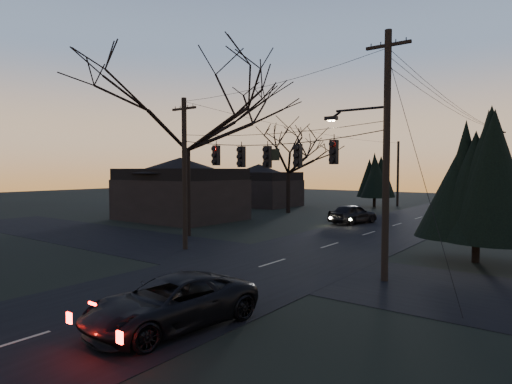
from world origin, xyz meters
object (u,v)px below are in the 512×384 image
Objects in this scene: utility_pole_far_r at (492,218)px; utility_pole_far_l at (397,206)px; sedan_oncoming_a at (353,214)px; bare_tree_left at (187,116)px; evergreen_right at (478,174)px; utility_pole_right at (384,281)px; utility_pole_left at (185,249)px; suv_near at (172,303)px.

utility_pole_far_l is (-11.50, 8.00, 0.00)m from utility_pole_far_r.
bare_tree_left is at bearing 77.26° from sedan_oncoming_a.
sedan_oncoming_a is at bearing 136.63° from evergreen_right.
bare_tree_left is 1.57× the size of evergreen_right.
utility_pole_right is at bearing -110.83° from evergreen_right.
utility_pole_far_r is at bearing -34.82° from utility_pole_far_l.
utility_pole_right reaches higher than utility_pole_left.
bare_tree_left is (-3.56, 3.65, 8.14)m from utility_pole_left.
utility_pole_far_l is 1.68× the size of sedan_oncoming_a.
utility_pole_right is 17.50m from bare_tree_left.
evergreen_right is (13.81, -29.94, 4.31)m from utility_pole_far_l.
utility_pole_right is 11.50m from utility_pole_left.
utility_pole_far_l is at bearing 145.18° from utility_pole_far_r.
utility_pole_far_l is 19.76m from sedan_oncoming_a.
utility_pole_right is 28.00m from utility_pole_far_r.
sedan_oncoming_a is (-11.01, 10.39, -3.50)m from evergreen_right.
evergreen_right is 1.45× the size of suv_near.
utility_pole_left and utility_pole_far_r have the same top height.
utility_pole_far_r is 22.48m from evergreen_right.
suv_near is 1.08× the size of sedan_oncoming_a.
utility_pole_far_l is 1.08× the size of evergreen_right.
utility_pole_far_l is (0.00, 36.00, 0.00)m from utility_pole_left.
utility_pole_right is at bearing 131.53° from sedan_oncoming_a.
bare_tree_left reaches higher than sedan_oncoming_a.
bare_tree_left is at bearing -121.73° from utility_pole_far_r.
evergreen_right reaches higher than utility_pole_far_l.
sedan_oncoming_a is (-8.70, 16.45, 0.81)m from utility_pole_right.
suv_near is at bearing -79.28° from utility_pole_far_l.
suv_near is (-3.05, -8.63, 0.71)m from utility_pole_right.
utility_pole_left is at bearing 94.01° from sedan_oncoming_a.
evergreen_right is (2.31, -21.94, 4.31)m from utility_pole_far_r.
bare_tree_left is (-3.56, -32.35, 8.14)m from utility_pole_far_l.
utility_pole_right is 7.79m from evergreen_right.
utility_pole_far_l is 33.55m from bare_tree_left.
bare_tree_left is at bearing 142.69° from suv_near.
utility_pole_far_r is 1.06× the size of utility_pole_far_l.
bare_tree_left is 2.27× the size of suv_near.
utility_pole_left is 30.27m from utility_pole_far_r.
sedan_oncoming_a is at bearing 117.87° from utility_pole_right.
utility_pole_right is at bearing -72.28° from utility_pole_far_l.
utility_pole_right is 1.18× the size of utility_pole_left.
suv_near is at bearing -109.48° from utility_pole_right.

